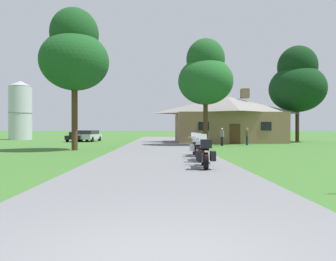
# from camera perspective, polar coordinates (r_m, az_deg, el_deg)

# --- Properties ---
(ground_plane) EXTENTS (500.00, 500.00, 0.00)m
(ground_plane) POSITION_cam_1_polar(r_m,az_deg,el_deg) (23.48, -1.60, -3.55)
(ground_plane) COLOR #386628
(asphalt_driveway) EXTENTS (6.40, 80.00, 0.06)m
(asphalt_driveway) POSITION_cam_1_polar(r_m,az_deg,el_deg) (21.49, -1.61, -3.82)
(asphalt_driveway) COLOR slate
(asphalt_driveway) RESTS_ON ground
(motorcycle_green_nearest_to_camera) EXTENTS (0.78, 2.08, 1.30)m
(motorcycle_green_nearest_to_camera) POSITION_cam_1_polar(r_m,az_deg,el_deg) (12.27, 6.67, -4.19)
(motorcycle_green_nearest_to_camera) COLOR black
(motorcycle_green_nearest_to_camera) RESTS_ON asphalt_driveway
(motorcycle_silver_second_in_row) EXTENTS (0.66, 2.08, 1.30)m
(motorcycle_silver_second_in_row) POSITION_cam_1_polar(r_m,az_deg,el_deg) (15.02, 5.69, -3.33)
(motorcycle_silver_second_in_row) COLOR black
(motorcycle_silver_second_in_row) RESTS_ON asphalt_driveway
(motorcycle_silver_farthest_in_row) EXTENTS (0.72, 2.08, 1.30)m
(motorcycle_silver_farthest_in_row) POSITION_cam_1_polar(r_m,az_deg,el_deg) (17.66, 5.01, -2.83)
(motorcycle_silver_farthest_in_row) COLOR black
(motorcycle_silver_farthest_in_row) RESTS_ON asphalt_driveway
(stone_lodge) EXTENTS (12.50, 8.46, 6.30)m
(stone_lodge) POSITION_cam_1_polar(r_m,az_deg,el_deg) (37.79, 10.57, 2.10)
(stone_lodge) COLOR #896B4C
(stone_lodge) RESTS_ON ground
(bystander_gray_shirt_near_lodge) EXTENTS (0.31, 0.53, 1.67)m
(bystander_gray_shirt_near_lodge) POSITION_cam_1_polar(r_m,az_deg,el_deg) (29.67, 9.71, -0.96)
(bystander_gray_shirt_near_lodge) COLOR black
(bystander_gray_shirt_near_lodge) RESTS_ON ground
(bystander_olive_shirt_beside_signpost) EXTENTS (0.27, 0.54, 1.69)m
(bystander_olive_shirt_beside_signpost) POSITION_cam_1_polar(r_m,az_deg,el_deg) (31.57, 14.05, -0.86)
(bystander_olive_shirt_beside_signpost) COLOR navy
(bystander_olive_shirt_beside_signpost) RESTS_ON ground
(tree_right_of_lodge) EXTENTS (6.79, 6.79, 11.80)m
(tree_right_of_lodge) POSITION_cam_1_polar(r_m,az_deg,el_deg) (42.45, 22.27, 8.07)
(tree_right_of_lodge) COLOR #422D19
(tree_right_of_lodge) RESTS_ON ground
(tree_left_near) EXTENTS (5.03, 5.03, 10.44)m
(tree_left_near) POSITION_cam_1_polar(r_m,az_deg,el_deg) (24.89, -16.49, 13.17)
(tree_left_near) COLOR #422D19
(tree_left_near) RESTS_ON ground
(tree_by_lodge_front) EXTENTS (5.22, 5.22, 10.15)m
(tree_by_lodge_front) POSITION_cam_1_polar(r_m,az_deg,el_deg) (30.69, 6.78, 9.92)
(tree_by_lodge_front) COLOR #422D19
(tree_by_lodge_front) RESTS_ON ground
(metal_silo_distant) EXTENTS (3.32, 3.32, 8.66)m
(metal_silo_distant) POSITION_cam_1_polar(r_m,az_deg,el_deg) (51.41, -25.06, 3.33)
(metal_silo_distant) COLOR #B2B7BC
(metal_silo_distant) RESTS_ON ground
(parked_silver_suv_far_left) EXTENTS (2.40, 4.79, 1.40)m
(parked_silver_suv_far_left) POSITION_cam_1_polar(r_m,az_deg,el_deg) (41.03, -14.00, -0.85)
(parked_silver_suv_far_left) COLOR #ADAFB7
(parked_silver_suv_far_left) RESTS_ON ground
(parked_black_sedan_far_left) EXTENTS (2.04, 4.27, 1.20)m
(parked_black_sedan_far_left) POSITION_cam_1_polar(r_m,az_deg,el_deg) (41.06, -15.98, -1.03)
(parked_black_sedan_far_left) COLOR black
(parked_black_sedan_far_left) RESTS_ON ground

